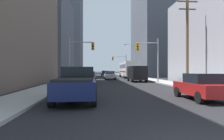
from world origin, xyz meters
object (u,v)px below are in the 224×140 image
object	(u,v)px
pickup_truck_navy	(77,84)
sedan_silver	(110,75)
sedan_blue	(105,73)
sedan_green	(89,76)
traffic_signal_near_right	(149,53)
traffic_signal_far_right	(120,62)
cargo_van_black	(137,73)
sedan_red	(202,86)
traffic_signal_near_left	(80,53)
sedan_maroon	(87,78)
city_bus	(128,69)

from	to	relation	value
pickup_truck_navy	sedan_silver	size ratio (longest dim) A/B	1.29
pickup_truck_navy	sedan_blue	xyz separation A→B (m)	(3.47, 41.41, -0.16)
sedan_green	traffic_signal_near_right	distance (m)	9.62
sedan_green	traffic_signal_far_right	bearing A→B (deg)	72.34
sedan_blue	traffic_signal_near_right	world-z (taller)	traffic_signal_near_right
cargo_van_black	sedan_red	distance (m)	17.42
pickup_truck_navy	sedan_red	size ratio (longest dim) A/B	1.28
cargo_van_black	traffic_signal_far_right	xyz separation A→B (m)	(0.78, 26.19, 2.77)
sedan_green	sedan_red	bearing A→B (deg)	-69.90
sedan_red	traffic_signal_far_right	bearing A→B (deg)	89.16
sedan_blue	traffic_signal_near_left	size ratio (longest dim) A/B	0.70
sedan_silver	traffic_signal_near_right	bearing A→B (deg)	-61.78
pickup_truck_navy	sedan_maroon	xyz separation A→B (m)	(0.10, 10.88, -0.16)
traffic_signal_near_left	sedan_maroon	bearing A→B (deg)	-75.63
sedan_green	sedan_silver	bearing A→B (deg)	54.16
city_bus	sedan_red	distance (m)	31.14
sedan_green	traffic_signal_far_right	xyz separation A→B (m)	(7.72, 24.25, 3.28)
sedan_maroon	cargo_van_black	bearing A→B (deg)	42.36
pickup_truck_navy	sedan_blue	distance (m)	41.56
sedan_silver	traffic_signal_near_left	size ratio (longest dim) A/B	0.70
pickup_truck_navy	sedan_green	world-z (taller)	pickup_truck_navy
sedan_green	sedan_blue	world-z (taller)	same
traffic_signal_near_right	city_bus	bearing A→B (deg)	90.85
cargo_van_black	traffic_signal_far_right	world-z (taller)	traffic_signal_far_right
pickup_truck_navy	sedan_blue	size ratio (longest dim) A/B	1.29
city_bus	traffic_signal_near_right	bearing A→B (deg)	-89.15
pickup_truck_navy	sedan_silver	distance (m)	24.17
sedan_maroon	traffic_signal_near_right	bearing A→B (deg)	27.77
traffic_signal_near_left	traffic_signal_far_right	world-z (taller)	same
sedan_maroon	city_bus	bearing A→B (deg)	68.45
sedan_red	city_bus	bearing A→B (deg)	88.45
sedan_red	traffic_signal_near_left	bearing A→B (deg)	117.91
cargo_van_black	traffic_signal_near_right	distance (m)	3.60
pickup_truck_navy	traffic_signal_far_right	distance (m)	44.18
city_bus	sedan_red	bearing A→B (deg)	-91.55
sedan_red	sedan_maroon	distance (m)	13.16
pickup_truck_navy	sedan_red	xyz separation A→B (m)	(7.15, -0.23, -0.16)
city_bus	traffic_signal_near_left	bearing A→B (deg)	-119.78
city_bus	sedan_maroon	xyz separation A→B (m)	(-7.90, -19.99, -1.16)
sedan_red	pickup_truck_navy	bearing A→B (deg)	178.13
cargo_van_black	sedan_maroon	xyz separation A→B (m)	(-6.91, -6.30, -0.52)
traffic_signal_far_right	traffic_signal_near_left	bearing A→B (deg)	-107.31
sedan_blue	city_bus	bearing A→B (deg)	-66.76
pickup_truck_navy	sedan_green	distance (m)	19.12
pickup_truck_navy	sedan_green	xyz separation A→B (m)	(0.07, 19.12, -0.16)
sedan_green	traffic_signal_near_left	world-z (taller)	traffic_signal_near_left
sedan_red	traffic_signal_near_left	size ratio (longest dim) A/B	0.71
cargo_van_black	sedan_blue	xyz separation A→B (m)	(-3.54, 24.23, -0.52)
cargo_van_black	pickup_truck_navy	bearing A→B (deg)	-112.20
sedan_red	traffic_signal_far_right	world-z (taller)	traffic_signal_far_right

